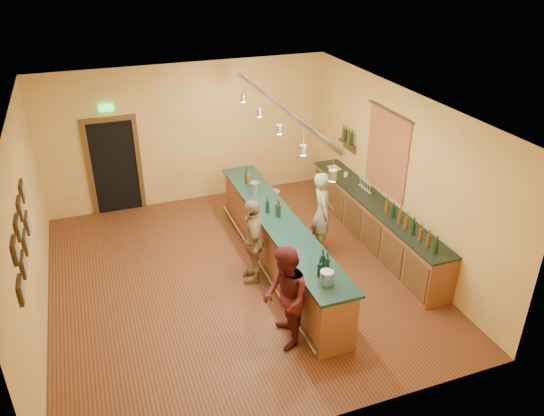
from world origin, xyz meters
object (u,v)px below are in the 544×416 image
object	(u,v)px
tasting_bar	(279,240)
bar_stool	(273,197)
back_counter	(375,222)
bartender	(322,213)
customer_b	(253,241)
customer_a	(285,298)

from	to	relation	value
tasting_bar	bar_stool	bearing A→B (deg)	72.78
back_counter	bartender	size ratio (longest dim) A/B	2.71
tasting_bar	customer_b	bearing A→B (deg)	-164.10
back_counter	customer_b	xyz separation A→B (m)	(-2.68, -0.34, 0.32)
back_counter	bar_stool	size ratio (longest dim) A/B	7.26
tasting_bar	customer_b	distance (m)	0.60
bartender	bar_stool	bearing A→B (deg)	29.03
customer_b	bar_stool	size ratio (longest dim) A/B	2.56
tasting_bar	customer_b	xyz separation A→B (m)	(-0.55, -0.16, 0.20)
back_counter	bartender	distance (m)	1.17
back_counter	customer_a	distance (m)	3.49
tasting_bar	bartender	size ratio (longest dim) A/B	3.03
customer_a	bar_stool	size ratio (longest dim) A/B	2.66
customer_a	customer_b	size ratio (longest dim) A/B	1.04
bartender	customer_a	distance (m)	2.78
tasting_bar	bartender	distance (m)	1.08
customer_b	bar_stool	xyz separation A→B (m)	(1.16, 2.13, -0.32)
tasting_bar	back_counter	bearing A→B (deg)	4.87
bartender	bar_stool	xyz separation A→B (m)	(-0.40, 1.67, -0.36)
tasting_bar	customer_a	bearing A→B (deg)	-108.06
back_counter	customer_b	size ratio (longest dim) A/B	2.84
tasting_bar	bar_stool	world-z (taller)	tasting_bar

